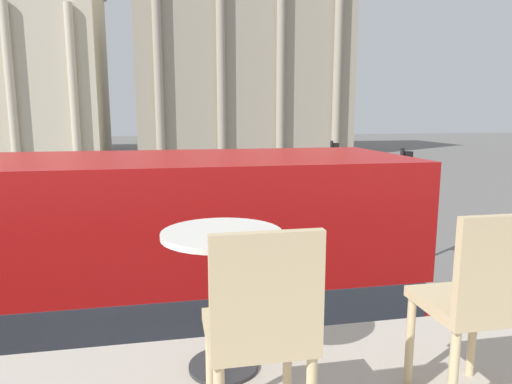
{
  "coord_description": "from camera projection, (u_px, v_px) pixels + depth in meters",
  "views": [
    {
      "loc": [
        0.65,
        -2.52,
        4.69
      ],
      "look_at": [
        4.1,
        15.15,
        1.61
      ],
      "focal_mm": 32.0,
      "sensor_mm": 36.0,
      "label": 1
    }
  ],
  "objects": [
    {
      "name": "double_decker_bus",
      "position": [
        1.0,
        300.0,
        5.9
      ],
      "size": [
        10.72,
        2.76,
        4.13
      ],
      "rotation": [
        0.0,
        0.0,
        -0.09
      ],
      "color": "black",
      "rests_on": "ground_plane"
    },
    {
      "name": "cafe_dining_table",
      "position": [
        222.0,
        269.0,
        2.28
      ],
      "size": [
        0.6,
        0.6,
        0.73
      ],
      "color": "#2D2D30",
      "rests_on": "cafe_floor_slab"
    },
    {
      "name": "cafe_chair_0",
      "position": [
        261.0,
        327.0,
        1.7
      ],
      "size": [
        0.4,
        0.4,
        0.91
      ],
      "rotation": [
        0.0,
        0.0,
        -0.07
      ],
      "color": "#D1B789",
      "rests_on": "cafe_floor_slab"
    },
    {
      "name": "cafe_chair_1",
      "position": [
        479.0,
        299.0,
        1.96
      ],
      "size": [
        0.4,
        0.4,
        0.91
      ],
      "rotation": [
        0.0,
        0.0,
        -0.13
      ],
      "color": "#D1B789",
      "rests_on": "cafe_floor_slab"
    },
    {
      "name": "plaza_building_right",
      "position": [
        240.0,
        52.0,
        53.82
      ],
      "size": [
        24.37,
        14.33,
        23.94
      ],
      "color": "#A39984",
      "rests_on": "ground_plane"
    },
    {
      "name": "traffic_light_near",
      "position": [
        403.0,
        192.0,
        13.38
      ],
      "size": [
        0.42,
        0.24,
        3.73
      ],
      "color": "black",
      "rests_on": "ground_plane"
    },
    {
      "name": "traffic_light_mid",
      "position": [
        333.0,
        170.0,
        19.23
      ],
      "size": [
        0.42,
        0.24,
        3.6
      ],
      "color": "black",
      "rests_on": "ground_plane"
    },
    {
      "name": "car_maroon",
      "position": [
        174.0,
        173.0,
        31.28
      ],
      "size": [
        4.2,
        1.93,
        1.35
      ],
      "rotation": [
        0.0,
        0.0,
        0.75
      ],
      "color": "black",
      "rests_on": "ground_plane"
    },
    {
      "name": "car_navy",
      "position": [
        334.0,
        188.0,
        24.86
      ],
      "size": [
        4.2,
        1.93,
        1.35
      ],
      "rotation": [
        0.0,
        0.0,
        2.24
      ],
      "color": "black",
      "rests_on": "ground_plane"
    },
    {
      "name": "pedestrian_grey",
      "position": [
        260.0,
        199.0,
        19.97
      ],
      "size": [
        0.32,
        0.32,
        1.78
      ],
      "rotation": [
        0.0,
        0.0,
        3.25
      ],
      "color": "#282B33",
      "rests_on": "ground_plane"
    },
    {
      "name": "pedestrian_black",
      "position": [
        60.0,
        165.0,
        33.94
      ],
      "size": [
        0.32,
        0.32,
        1.6
      ],
      "rotation": [
        0.0,
        0.0,
        5.03
      ],
      "color": "#282B33",
      "rests_on": "ground_plane"
    }
  ]
}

